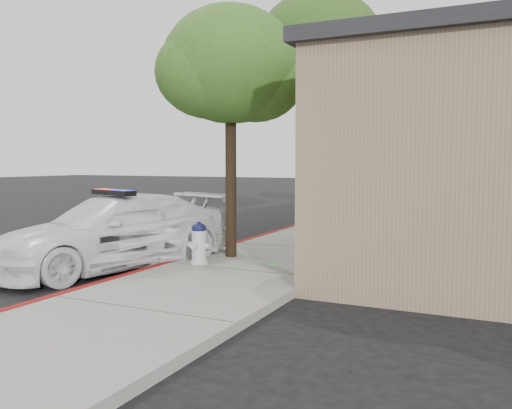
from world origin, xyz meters
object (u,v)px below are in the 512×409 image
object	(u,v)px
police_car	(114,232)
street_tree_mid	(320,51)
street_tree_far	(369,113)
fire_hydrant	(199,243)
street_tree_near	(231,70)

from	to	relation	value
police_car	street_tree_mid	size ratio (longest dim) A/B	0.80
police_car	street_tree_far	distance (m)	14.53
police_car	fire_hydrant	xyz separation A→B (m)	(1.74, 0.46, -0.18)
fire_hydrant	street_tree_mid	size ratio (longest dim) A/B	0.12
police_car	fire_hydrant	distance (m)	1.81
police_car	fire_hydrant	world-z (taller)	police_car
police_car	street_tree_mid	world-z (taller)	street_tree_mid
fire_hydrant	street_tree_mid	distance (m)	7.75
police_car	street_tree_near	size ratio (longest dim) A/B	1.05
police_car	street_tree_near	xyz separation A→B (m)	(1.92, 1.49, 3.33)
street_tree_near	street_tree_far	xyz separation A→B (m)	(-0.15, 12.51, 0.16)
street_tree_near	street_tree_mid	bearing A→B (deg)	87.55
fire_hydrant	street_tree_near	bearing A→B (deg)	80.43
police_car	street_tree_near	distance (m)	4.12
street_tree_mid	police_car	bearing A→B (deg)	-108.08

